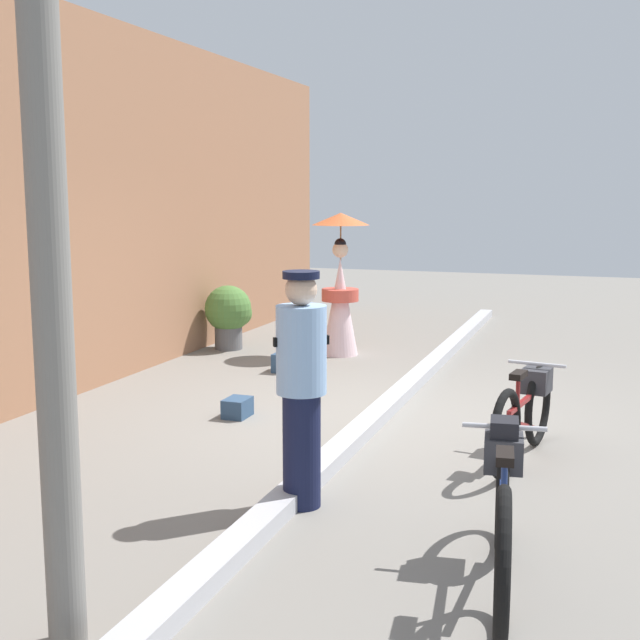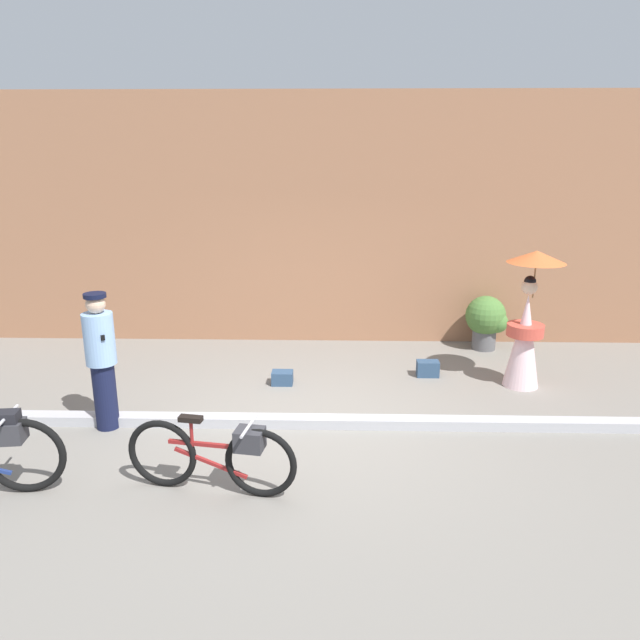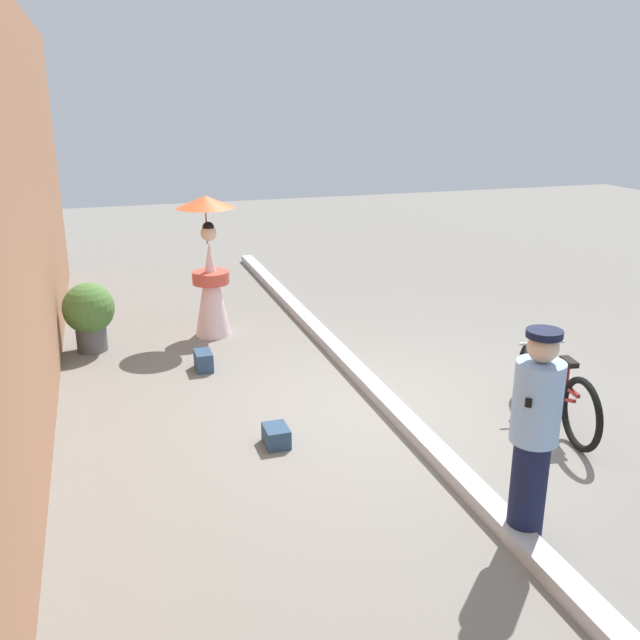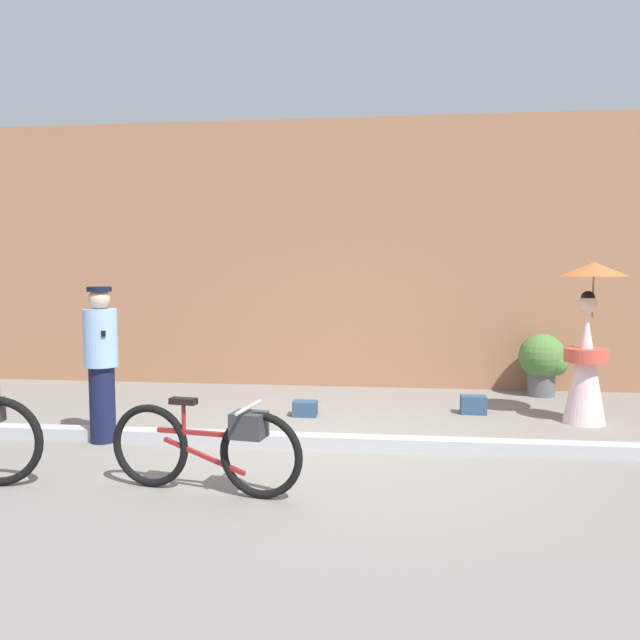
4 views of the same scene
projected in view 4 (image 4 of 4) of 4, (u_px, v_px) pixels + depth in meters
name	position (u px, v px, depth m)	size (l,w,h in m)	color
ground_plane	(329.00, 447.00, 6.38)	(30.00, 30.00, 0.00)	gray
building_wall	(353.00, 255.00, 9.66)	(14.00, 0.40, 4.04)	#9E6B4C
sidewalk_curb	(329.00, 441.00, 6.37)	(14.00, 0.20, 0.12)	#B2B2B7
bicycle_near_officer	(210.00, 445.00, 5.04)	(1.66, 0.48, 0.76)	black
person_officer	(101.00, 360.00, 6.50)	(0.34, 0.34, 1.62)	#141938
person_with_parasol	(587.00, 345.00, 7.30)	(0.76, 0.76, 1.88)	silver
potted_plant_by_door	(543.00, 361.00, 8.89)	(0.66, 0.64, 0.88)	#59595B
backpack_on_pavement	(473.00, 404.00, 7.82)	(0.31, 0.19, 0.23)	navy
backpack_spare	(305.00, 408.00, 7.71)	(0.29, 0.22, 0.18)	navy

